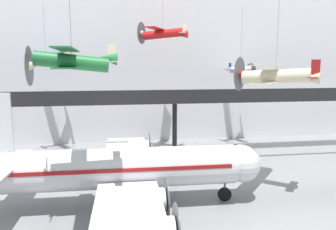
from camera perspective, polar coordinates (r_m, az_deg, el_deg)
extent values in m
cube|color=silver|center=(57.09, -0.36, 9.00)|extent=(140.00, 3.00, 26.49)
cube|color=black|center=(47.79, 1.38, 2.71)|extent=(110.00, 3.20, 0.90)
cube|color=black|center=(46.19, 1.72, 3.74)|extent=(110.00, 0.12, 1.10)
cylinder|color=black|center=(49.35, 1.16, -2.04)|extent=(0.70, 0.70, 7.52)
cylinder|color=silver|center=(30.43, -8.52, -9.14)|extent=(21.57, 4.15, 3.68)
sphere|color=silver|center=(32.35, 12.67, -8.18)|extent=(3.60, 3.60, 3.60)
cube|color=maroon|center=(30.32, -8.54, -8.48)|extent=(20.07, 4.19, 0.33)
cube|color=silver|center=(39.02, -7.22, -6.36)|extent=(5.30, 13.85, 0.28)
cube|color=silver|center=(22.65, -6.78, -17.88)|extent=(5.30, 13.85, 0.28)
cylinder|color=silver|center=(36.13, -4.78, -7.47)|extent=(2.54, 1.82, 1.76)
cylinder|color=#4C4C51|center=(36.22, -2.59, -7.41)|extent=(0.13, 3.35, 3.35)
cylinder|color=silver|center=(40.64, -5.12, -5.64)|extent=(2.54, 1.82, 1.76)
cylinder|color=#4C4C51|center=(40.71, -3.17, -5.59)|extent=(0.13, 3.35, 3.35)
cylinder|color=silver|center=(25.43, -3.41, -14.62)|extent=(2.54, 1.82, 1.76)
cylinder|color=#4C4C51|center=(25.55, -0.24, -14.48)|extent=(0.13, 3.35, 3.35)
cylinder|color=#4C4C51|center=(21.38, 1.48, -19.38)|extent=(0.13, 3.35, 3.35)
cube|color=silver|center=(31.99, -26.79, -7.75)|extent=(2.96, 9.61, 0.20)
cylinder|color=#4C4C51|center=(32.65, 9.85, -12.47)|extent=(0.20, 0.20, 1.21)
cylinder|color=black|center=(32.87, 9.83, -13.46)|extent=(1.31, 0.41, 1.30)
cylinder|color=#4C4C51|center=(34.01, -7.93, -11.54)|extent=(0.20, 0.20, 1.21)
cylinder|color=black|center=(34.22, -7.91, -12.49)|extent=(1.31, 0.41, 1.30)
cylinder|color=#4C4C51|center=(28.56, -7.97, -15.62)|extent=(0.20, 0.20, 1.21)
cylinder|color=black|center=(28.82, -7.94, -16.72)|extent=(1.31, 0.41, 1.30)
cylinder|color=beige|center=(34.01, 18.22, 6.40)|extent=(5.90, 5.24, 1.68)
cone|color=maroon|center=(34.92, 12.74, 6.96)|extent=(1.60, 1.62, 1.21)
cylinder|color=#4C4C51|center=(35.00, 12.37, 7.00)|extent=(2.28, 2.71, 3.50)
cone|color=beige|center=(33.45, 23.53, 5.81)|extent=(2.12, 2.03, 1.23)
cube|color=beige|center=(34.08, 17.65, 8.25)|extent=(7.52, 8.56, 0.10)
cube|color=beige|center=(34.12, 17.53, 5.54)|extent=(7.52, 8.56, 0.10)
cube|color=maroon|center=(33.38, 24.31, 7.42)|extent=(0.65, 0.55, 1.62)
cube|color=maroon|center=(33.40, 24.22, 6.04)|extent=(2.86, 3.20, 0.06)
cylinder|color=slate|center=(34.24, 18.66, 15.25)|extent=(0.04, 0.04, 9.20)
cylinder|color=red|center=(48.04, -0.91, 13.93)|extent=(5.81, 3.77, 1.61)
cone|color=silver|center=(49.14, -4.39, 14.04)|extent=(1.36, 1.41, 1.09)
cylinder|color=#4C4C51|center=(49.22, -4.63, 14.04)|extent=(1.47, 2.82, 3.15)
cone|color=red|center=(47.18, 2.46, 13.78)|extent=(1.92, 1.66, 1.13)
cube|color=red|center=(48.21, -1.33, 14.60)|extent=(5.29, 8.51, 0.10)
cube|color=silver|center=(47.17, 2.90, 14.91)|extent=(0.66, 0.38, 1.45)
cube|color=silver|center=(47.10, 2.89, 14.03)|extent=(2.07, 3.13, 0.06)
cylinder|color=slate|center=(48.35, -0.92, 17.02)|extent=(0.04, 0.04, 4.01)
cylinder|color=silver|center=(54.42, 12.52, 7.73)|extent=(4.26, 2.55, 1.10)
cone|color=navy|center=(56.03, 14.12, 7.57)|extent=(0.96, 1.01, 0.79)
cylinder|color=#4C4C51|center=(56.14, 14.23, 7.56)|extent=(0.97, 2.10, 2.28)
cone|color=silver|center=(52.96, 10.94, 7.87)|extent=(1.38, 1.16, 0.81)
cube|color=silver|center=(54.61, 12.70, 7.45)|extent=(3.56, 6.27, 0.10)
cube|color=navy|center=(52.78, 10.75, 8.33)|extent=(0.50, 0.27, 1.05)
cube|color=navy|center=(52.79, 10.74, 7.75)|extent=(1.41, 2.29, 0.06)
cylinder|color=slate|center=(54.57, 12.70, 12.97)|extent=(0.04, 0.04, 9.10)
cylinder|color=#1E4CAD|center=(51.50, -20.50, 9.59)|extent=(4.16, 3.19, 1.33)
cone|color=white|center=(52.41, -18.15, 9.43)|extent=(1.05, 1.07, 0.81)
cylinder|color=#4C4C51|center=(52.47, -17.99, 9.42)|extent=(1.33, 1.97, 2.34)
cone|color=#1E4CAD|center=(50.74, -22.75, 9.73)|extent=(1.45, 1.32, 0.88)
cube|color=#1E4CAD|center=(51.60, -20.20, 9.31)|extent=(4.52, 6.04, 0.10)
cube|color=white|center=(50.66, -23.05, 10.08)|extent=(0.47, 0.34, 1.08)
cube|color=white|center=(50.64, -23.02, 9.48)|extent=(1.74, 2.24, 0.06)
cylinder|color=slate|center=(51.76, -20.74, 14.05)|extent=(0.04, 0.04, 7.16)
cylinder|color=#1E6B33|center=(24.99, -16.37, 8.88)|extent=(5.35, 1.29, 1.61)
cone|color=beige|center=(25.38, -22.58, 7.93)|extent=(0.91, 1.01, 0.98)
cylinder|color=#4C4C51|center=(25.42, -23.00, 7.86)|extent=(0.15, 2.82, 2.82)
cone|color=#1E6B33|center=(24.90, -10.46, 9.69)|extent=(1.53, 0.98, 1.06)
cube|color=#1E6B33|center=(25.04, -17.20, 10.83)|extent=(1.58, 7.96, 0.10)
cube|color=#1E6B33|center=(25.02, -17.06, 7.86)|extent=(1.58, 7.96, 0.10)
cube|color=beige|center=(24.92, -9.74, 10.61)|extent=(0.64, 0.08, 1.30)
cube|color=beige|center=(24.91, -9.70, 9.11)|extent=(0.75, 2.84, 0.06)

